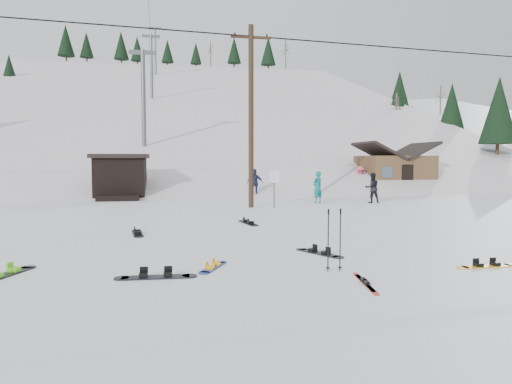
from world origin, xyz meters
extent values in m
plane|color=white|center=(0.00, 0.00, 0.00)|extent=(200.00, 200.00, 0.00)
cube|color=silver|center=(0.00, 55.00, -12.00)|extent=(60.00, 85.24, 65.97)
cube|color=white|center=(38.00, 50.00, -11.00)|extent=(45.66, 93.98, 54.59)
cylinder|color=#3A2819|center=(2.00, 14.00, 4.50)|extent=(0.26, 0.26, 9.00)
cube|color=#3A2819|center=(2.00, 14.00, 8.40)|extent=(2.00, 0.12, 0.12)
cylinder|color=black|center=(2.00, 14.00, 8.52)|extent=(0.08, 0.08, 0.12)
cylinder|color=#595B60|center=(3.10, 13.60, 0.90)|extent=(0.07, 0.07, 1.80)
cube|color=white|center=(3.10, 13.56, 1.55)|extent=(0.50, 0.04, 0.60)
cube|color=black|center=(-5.00, 21.00, 1.25)|extent=(3.00, 3.00, 2.50)
cube|color=black|center=(-5.00, 21.00, 2.62)|extent=(3.40, 3.40, 0.25)
cube|color=black|center=(-5.00, 19.20, 0.15)|extent=(2.40, 1.20, 0.30)
cylinder|color=#595B60|center=(-4.00, 30.00, 7.25)|extent=(0.36, 0.36, 8.00)
cube|color=#595B60|center=(-4.00, 30.00, 11.05)|extent=(2.20, 0.30, 0.30)
cylinder|color=#595B60|center=(-4.00, 50.00, 13.75)|extent=(0.36, 0.36, 8.00)
cube|color=#595B60|center=(-4.00, 50.00, 17.55)|extent=(2.20, 0.30, 0.30)
cylinder|color=#595B60|center=(-4.00, 70.00, 20.25)|extent=(0.36, 0.36, 8.00)
cube|color=#595B60|center=(-4.00, 70.00, 24.05)|extent=(2.20, 0.30, 0.30)
cube|color=brown|center=(15.00, 24.00, 1.35)|extent=(5.00, 4.00, 2.70)
cube|color=black|center=(13.65, 24.00, 3.05)|extent=(2.69, 4.40, 1.43)
cube|color=black|center=(16.35, 24.00, 3.05)|extent=(2.69, 4.40, 1.43)
cube|color=black|center=(15.00, 21.98, 1.10)|extent=(0.90, 0.06, 1.90)
cube|color=navy|center=(-1.11, 1.41, 0.01)|extent=(0.69, 1.04, 0.02)
cylinder|color=navy|center=(-0.87, 1.88, 0.01)|extent=(0.24, 0.24, 0.02)
cylinder|color=navy|center=(-1.35, 0.95, 0.01)|extent=(0.24, 0.24, 0.02)
cube|color=#FFAF0D|center=(-1.03, 1.58, 0.06)|extent=(0.21, 0.19, 0.07)
cube|color=#FFAF0D|center=(-1.20, 1.25, 0.06)|extent=(0.21, 0.19, 0.07)
cube|color=#A92211|center=(1.62, -0.50, 0.01)|extent=(0.30, 1.40, 0.02)
cube|color=black|center=(1.62, -0.50, 0.05)|extent=(0.11, 0.26, 0.06)
cube|color=#A92211|center=(1.64, -0.36, 0.01)|extent=(0.30, 1.40, 0.02)
cube|color=black|center=(1.64, -0.36, 0.05)|extent=(0.11, 0.26, 0.06)
cylinder|color=black|center=(1.28, 0.67, 0.65)|extent=(0.03, 0.03, 1.30)
cylinder|color=black|center=(1.28, 0.67, 0.06)|extent=(0.10, 0.10, 0.01)
cylinder|color=black|center=(1.28, 0.67, 1.28)|extent=(0.04, 0.04, 0.12)
cylinder|color=black|center=(1.55, 0.67, 0.65)|extent=(0.03, 0.03, 1.30)
cylinder|color=black|center=(1.55, 0.67, 0.06)|extent=(0.10, 0.10, 0.01)
cylinder|color=black|center=(1.55, 0.67, 1.28)|extent=(0.04, 0.04, 0.12)
cube|color=black|center=(-2.33, 0.77, 0.01)|extent=(1.36, 0.37, 0.03)
cylinder|color=black|center=(-1.66, 0.74, 0.01)|extent=(0.31, 0.31, 0.03)
cylinder|color=black|center=(-3.00, 0.80, 0.01)|extent=(0.31, 0.31, 0.03)
cube|color=black|center=(-2.09, 0.76, 0.07)|extent=(0.18, 0.23, 0.09)
cube|color=black|center=(-2.57, 0.78, 0.07)|extent=(0.18, 0.23, 0.09)
cube|color=black|center=(-3.06, 6.48, 0.01)|extent=(0.46, 1.32, 0.03)
cylinder|color=black|center=(-3.15, 7.12, 0.01)|extent=(0.30, 0.30, 0.03)
cylinder|color=black|center=(-2.98, 5.84, 0.01)|extent=(0.30, 0.30, 0.03)
cube|color=black|center=(-3.09, 6.71, 0.07)|extent=(0.23, 0.18, 0.08)
cube|color=black|center=(-3.03, 6.25, 0.07)|extent=(0.23, 0.18, 0.08)
cube|color=black|center=(-5.38, 1.52, 0.01)|extent=(0.82, 1.38, 0.03)
cylinder|color=black|center=(-5.11, 2.15, 0.01)|extent=(0.31, 0.31, 0.03)
cube|color=#5ED118|center=(-5.28, 1.75, 0.07)|extent=(0.27, 0.24, 0.09)
cube|color=black|center=(1.68, 2.43, 0.01)|extent=(0.85, 1.24, 0.03)
cylinder|color=black|center=(1.97, 1.88, 0.01)|extent=(0.29, 0.29, 0.03)
cylinder|color=black|center=(1.38, 2.98, 0.01)|extent=(0.29, 0.29, 0.03)
cube|color=black|center=(1.78, 2.23, 0.07)|extent=(0.25, 0.23, 0.08)
cube|color=black|center=(1.57, 2.62, 0.07)|extent=(0.25, 0.23, 0.08)
cube|color=#FBAE1B|center=(4.87, 0.36, 0.01)|extent=(1.19, 0.28, 0.02)
cylinder|color=#FBAE1B|center=(5.47, 0.36, 0.01)|extent=(0.27, 0.27, 0.02)
cylinder|color=#FBAE1B|center=(4.28, 0.35, 0.01)|extent=(0.27, 0.27, 0.02)
cube|color=black|center=(5.09, 0.36, 0.06)|extent=(0.15, 0.20, 0.08)
cube|color=black|center=(4.66, 0.36, 0.06)|extent=(0.15, 0.20, 0.08)
cube|color=black|center=(0.85, 8.21, 0.01)|extent=(0.55, 1.37, 0.03)
cylinder|color=black|center=(0.73, 8.87, 0.01)|extent=(0.31, 0.31, 0.03)
cylinder|color=black|center=(0.97, 7.55, 0.01)|extent=(0.31, 0.31, 0.03)
cube|color=black|center=(0.81, 8.45, 0.07)|extent=(0.25, 0.20, 0.09)
cube|color=black|center=(0.89, 7.97, 0.07)|extent=(0.25, 0.20, 0.09)
imported|color=#0B706A|center=(6.05, 15.64, 0.88)|extent=(0.76, 0.68, 1.75)
imported|color=black|center=(9.04, 15.12, 0.83)|extent=(0.87, 0.71, 1.67)
imported|color=#DF4E6D|center=(11.95, 23.31, 0.96)|extent=(1.27, 0.76, 1.92)
imported|color=#1B2145|center=(3.32, 19.93, 0.91)|extent=(1.15, 0.78, 1.82)
camera|label=1|loc=(-2.04, -8.49, 2.37)|focal=32.00mm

